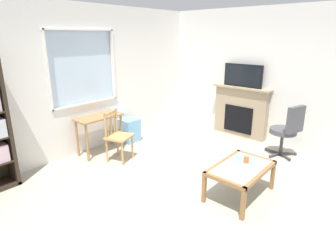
{
  "coord_description": "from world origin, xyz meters",
  "views": [
    {
      "loc": [
        -2.93,
        -2.26,
        2.2
      ],
      "look_at": [
        0.25,
        0.54,
        0.94
      ],
      "focal_mm": 29.18,
      "sensor_mm": 36.0,
      "label": 1
    }
  ],
  "objects": [
    {
      "name": "wooden_chair",
      "position": [
        -0.09,
        1.44,
        0.46
      ],
      "size": [
        0.52,
        0.51,
        0.9
      ],
      "color": "tan",
      "rests_on": "ground"
    },
    {
      "name": "coffee_table",
      "position": [
        0.3,
        -0.77,
        0.38
      ],
      "size": [
        0.99,
        0.62,
        0.45
      ],
      "color": "#8C9E99",
      "rests_on": "ground"
    },
    {
      "name": "sippy_cup",
      "position": [
        0.46,
        -0.76,
        0.5
      ],
      "size": [
        0.07,
        0.07,
        0.09
      ],
      "primitive_type": "cylinder",
      "color": "orange",
      "rests_on": "coffee_table"
    },
    {
      "name": "desk_under_window",
      "position": [
        -0.11,
        1.96,
        0.6
      ],
      "size": [
        0.88,
        0.43,
        0.73
      ],
      "color": "#A37547",
      "rests_on": "ground"
    },
    {
      "name": "wall_back_with_window",
      "position": [
        0.02,
        2.31,
        1.35
      ],
      "size": [
        5.24,
        0.15,
        2.75
      ],
      "color": "white",
      "rests_on": "ground"
    },
    {
      "name": "plastic_drawer_unit",
      "position": [
        0.65,
        2.01,
        0.24
      ],
      "size": [
        0.35,
        0.4,
        0.49
      ],
      "primitive_type": "cube",
      "color": "#72ADDB",
      "rests_on": "ground"
    },
    {
      "name": "wall_right",
      "position": [
        2.68,
        0.0,
        1.38
      ],
      "size": [
        0.12,
        4.81,
        2.75
      ],
      "primitive_type": "cube",
      "color": "white",
      "rests_on": "ground"
    },
    {
      "name": "ground",
      "position": [
        0.0,
        0.0,
        -0.01
      ],
      "size": [
        6.24,
        5.61,
        0.02
      ],
      "primitive_type": "cube",
      "color": "#B2A893"
    },
    {
      "name": "fireplace",
      "position": [
        2.53,
        0.39,
        0.56
      ],
      "size": [
        0.26,
        1.3,
        1.12
      ],
      "color": "tan",
      "rests_on": "ground"
    },
    {
      "name": "office_chair",
      "position": [
        2.05,
        -0.79,
        0.55
      ],
      "size": [
        0.58,
        0.61,
        1.0
      ],
      "color": "#4C4C51",
      "rests_on": "ground"
    },
    {
      "name": "tv",
      "position": [
        2.51,
        0.39,
        1.36
      ],
      "size": [
        0.06,
        0.86,
        0.48
      ],
      "color": "black",
      "rests_on": "fireplace"
    }
  ]
}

